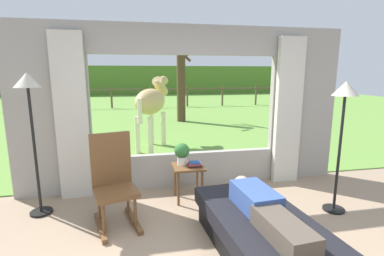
# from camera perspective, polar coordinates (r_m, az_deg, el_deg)

# --- Properties ---
(back_wall_with_window) EXTENTS (5.20, 0.12, 2.55)m
(back_wall_with_window) POSITION_cam_1_polar(r_m,az_deg,el_deg) (4.52, -1.14, 3.58)
(back_wall_with_window) COLOR #9E998E
(back_wall_with_window) RESTS_ON ground_plane
(curtain_panel_left) EXTENTS (0.44, 0.10, 2.40)m
(curtain_panel_left) POSITION_cam_1_polar(r_m,az_deg,el_deg) (4.41, -22.96, 1.87)
(curtain_panel_left) COLOR beige
(curtain_panel_left) RESTS_ON ground_plane
(curtain_panel_right) EXTENTS (0.44, 0.10, 2.40)m
(curtain_panel_right) POSITION_cam_1_polar(r_m,az_deg,el_deg) (4.98, 18.71, 3.11)
(curtain_panel_right) COLOR beige
(curtain_panel_right) RESTS_ON ground_plane
(outdoor_pasture_lawn) EXTENTS (36.00, 21.68, 0.02)m
(outdoor_pasture_lawn) POSITION_cam_1_polar(r_m,az_deg,el_deg) (15.44, -8.29, 4.11)
(outdoor_pasture_lawn) COLOR olive
(outdoor_pasture_lawn) RESTS_ON ground_plane
(distant_hill_ridge) EXTENTS (36.00, 2.00, 2.40)m
(distant_hill_ridge) POSITION_cam_1_polar(r_m,az_deg,el_deg) (25.17, -9.60, 9.42)
(distant_hill_ridge) COLOR #50762B
(distant_hill_ridge) RESTS_ON ground_plane
(recliner_sofa) EXTENTS (1.03, 1.77, 0.42)m
(recliner_sofa) POSITION_cam_1_polar(r_m,az_deg,el_deg) (3.20, 13.39, -19.69)
(recliner_sofa) COLOR black
(recliner_sofa) RESTS_ON ground_plane
(reclining_person) EXTENTS (0.39, 1.44, 0.22)m
(reclining_person) POSITION_cam_1_polar(r_m,az_deg,el_deg) (3.01, 14.06, -15.16)
(reclining_person) COLOR #334C8C
(reclining_person) RESTS_ON recliner_sofa
(rocking_chair) EXTENTS (0.62, 0.78, 1.12)m
(rocking_chair) POSITION_cam_1_polar(r_m,az_deg,el_deg) (3.64, -15.43, -10.15)
(rocking_chair) COLOR brown
(rocking_chair) RESTS_ON ground_plane
(side_table) EXTENTS (0.44, 0.44, 0.52)m
(side_table) POSITION_cam_1_polar(r_m,az_deg,el_deg) (4.16, -0.78, -8.76)
(side_table) COLOR brown
(side_table) RESTS_ON ground_plane
(potted_plant) EXTENTS (0.22, 0.22, 0.32)m
(potted_plant) POSITION_cam_1_polar(r_m,az_deg,el_deg) (4.12, -2.04, -4.92)
(potted_plant) COLOR silver
(potted_plant) RESTS_ON side_table
(book_stack) EXTENTS (0.20, 0.16, 0.07)m
(book_stack) POSITION_cam_1_polar(r_m,az_deg,el_deg) (4.09, 0.53, -7.26)
(book_stack) COLOR black
(book_stack) RESTS_ON side_table
(floor_lamp_left) EXTENTS (0.32, 0.32, 1.84)m
(floor_lamp_left) POSITION_cam_1_polar(r_m,az_deg,el_deg) (4.05, -29.80, 4.61)
(floor_lamp_left) COLOR black
(floor_lamp_left) RESTS_ON ground_plane
(floor_lamp_right) EXTENTS (0.32, 0.32, 1.73)m
(floor_lamp_right) POSITION_cam_1_polar(r_m,az_deg,el_deg) (4.09, 28.14, 3.56)
(floor_lamp_right) COLOR black
(floor_lamp_right) RESTS_ON ground_plane
(horse) EXTENTS (1.11, 1.77, 1.73)m
(horse) POSITION_cam_1_polar(r_m,az_deg,el_deg) (6.86, -8.07, 5.23)
(horse) COLOR tan
(horse) RESTS_ON outdoor_pasture_lawn
(pasture_tree) EXTENTS (1.28, 1.33, 3.08)m
(pasture_tree) POSITION_cam_1_polar(r_m,az_deg,el_deg) (10.71, -2.12, 9.16)
(pasture_tree) COLOR #4C3823
(pasture_tree) RESTS_ON outdoor_pasture_lawn
(pasture_fence_line) EXTENTS (16.10, 0.10, 1.10)m
(pasture_fence_line) POSITION_cam_1_polar(r_m,az_deg,el_deg) (15.37, -8.36, 6.83)
(pasture_fence_line) COLOR brown
(pasture_fence_line) RESTS_ON outdoor_pasture_lawn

